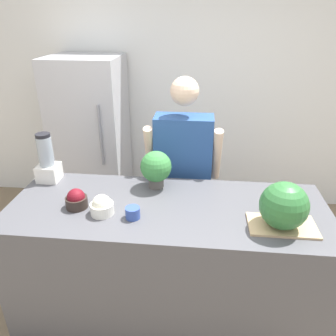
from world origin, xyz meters
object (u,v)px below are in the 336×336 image
(watermelon, at_px, (284,206))
(bowl_small_blue, at_px, (133,213))
(bowl_cream, at_px, (102,206))
(blender, at_px, (47,161))
(potted_plant, at_px, (156,168))
(person, at_px, (183,177))
(refrigerator, at_px, (92,139))
(bowl_cherries, at_px, (76,200))

(watermelon, distance_m, bowl_small_blue, 0.87)
(bowl_cream, bearing_deg, blender, 142.07)
(bowl_small_blue, height_order, blender, blender)
(bowl_small_blue, xyz_separation_m, blender, (-0.71, 0.42, 0.11))
(potted_plant, bearing_deg, watermelon, -28.18)
(person, relative_size, bowl_cream, 11.37)
(bowl_small_blue, relative_size, potted_plant, 0.33)
(person, relative_size, blender, 4.52)
(refrigerator, bearing_deg, person, -37.05)
(refrigerator, relative_size, bowl_cherries, 12.11)
(watermelon, relative_size, bowl_cherries, 1.97)
(bowl_small_blue, bearing_deg, potted_plant, 77.66)
(bowl_cherries, height_order, potted_plant, potted_plant)
(blender, bearing_deg, potted_plant, -1.77)
(bowl_cherries, bearing_deg, potted_plant, 34.39)
(person, xyz_separation_m, watermelon, (0.60, -0.76, 0.24))
(watermelon, xyz_separation_m, potted_plant, (-0.77, 0.41, 0.00))
(bowl_cream, bearing_deg, watermelon, -2.15)
(refrigerator, bearing_deg, bowl_small_blue, -63.65)
(bowl_cherries, xyz_separation_m, bowl_cream, (0.18, -0.06, 0.00))
(bowl_cherries, relative_size, bowl_cream, 0.96)
(watermelon, xyz_separation_m, bowl_small_blue, (-0.86, 0.01, -0.11))
(bowl_cherries, height_order, bowl_cream, bowl_cream)
(person, height_order, bowl_cherries, person)
(refrigerator, xyz_separation_m, watermelon, (1.60, -1.52, 0.23))
(watermelon, height_order, bowl_small_blue, watermelon)
(refrigerator, bearing_deg, blender, -87.93)
(person, bearing_deg, bowl_small_blue, -108.87)
(watermelon, distance_m, blender, 1.62)
(bowl_cherries, relative_size, bowl_small_blue, 1.56)
(watermelon, bearing_deg, bowl_cream, 177.85)
(bowl_cream, xyz_separation_m, potted_plant, (0.28, 0.37, 0.10))
(refrigerator, height_order, watermelon, refrigerator)
(person, distance_m, bowl_small_blue, 0.80)
(bowl_cream, relative_size, bowl_small_blue, 1.62)
(bowl_cherries, xyz_separation_m, potted_plant, (0.46, 0.32, 0.10))
(bowl_cream, bearing_deg, refrigerator, 110.42)
(watermelon, height_order, blender, blender)
(refrigerator, distance_m, person, 1.25)
(refrigerator, height_order, bowl_small_blue, refrigerator)
(person, height_order, bowl_small_blue, person)
(person, bearing_deg, blender, -161.36)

